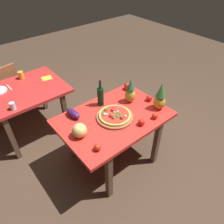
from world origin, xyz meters
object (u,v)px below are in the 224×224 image
Objects in this scene: pineapple_right at (130,92)px; pizza at (115,115)px; dining_chair at (5,87)px; pineapple_left at (160,98)px; eggplant at (73,114)px; tomato_near_board at (149,98)px; tomato_at_corner at (155,116)px; knife_utensil at (9,87)px; tomato_beside_pepper at (141,122)px; bell_pepper at (128,86)px; tomato_by_bottle at (97,147)px; melon at (80,130)px; pizza_board at (115,117)px; drinking_glass_water at (13,106)px; background_table at (24,96)px; wine_bottle at (101,96)px; napkin_folded at (47,78)px; display_table at (114,123)px.

pizza is at bearing -161.08° from pineapple_right.
pineapple_left is at bearing 110.14° from dining_chair.
dining_chair is at bearing 101.69° from eggplant.
pineapple_right is 0.26m from tomato_near_board.
tomato_at_corner reaches higher than knife_utensil.
eggplant is 2.68× the size of tomato_beside_pepper.
bell_pepper reaches higher than tomato_by_bottle.
melon is 0.26m from tomato_by_bottle.
drinking_glass_water is at bearing 132.96° from pizza_board.
bell_pepper is 1.43m from drinking_glass_water.
pineapple_left is at bearing -52.29° from background_table.
bell_pepper is 0.36m from tomato_near_board.
tomato_beside_pepper is (-0.20, -0.39, -0.10)m from pineapple_right.
tomato_at_corner is (-0.01, -0.41, -0.10)m from pineapple_right.
wine_bottle is at bearing 84.42° from pizza.
tomato_near_board is (1.12, -1.24, 0.13)m from background_table.
tomato_beside_pepper is at bearing -50.19° from drinking_glass_water.
pineapple_right is 2.04× the size of melon.
pineapple_left reaches higher than tomato_by_bottle.
pineapple_left is 0.99m from melon.
pizza reaches higher than tomato_by_bottle.
melon reaches higher than bell_pepper.
tomato_at_corner is at bearing -6.33° from tomato_beside_pepper.
pineapple_left is 1.70× the size of eggplant.
pizza_board is 0.60m from bell_pepper.
pineapple_right is at bearing -65.36° from napkin_folded.
bell_pepper is at bearing -39.22° from background_table.
eggplant reaches higher than pizza.
background_table is 0.44m from drinking_glass_water.
pizza_board reaches higher than display_table.
pineapple_left is at bearing -23.15° from display_table.
pineapple_left reaches higher than eggplant.
tomato_by_bottle is (-0.94, -0.06, -0.12)m from pineapple_left.
tomato_by_bottle is at bearing -129.89° from wine_bottle.
wine_bottle reaches higher than bell_pepper.
pineapple_right is 0.80m from melon.
eggplant is at bearing -74.80° from knife_utensil.
tomato_by_bottle is (-0.43, -0.25, -0.01)m from pizza.
wine_bottle is 2.22× the size of melon.
tomato_beside_pepper is 1.85m from knife_utensil.
melon is 1.40m from knife_utensil.
drinking_glass_water is (-0.82, 0.88, 0.01)m from pizza.
dining_chair is 2.41m from pineapple_left.
pineapple_right is 0.86m from tomato_by_bottle.
dining_chair is 2.16m from tomato_by_bottle.
tomato_beside_pepper reaches higher than napkin_folded.
eggplant is (-0.35, 0.31, 0.03)m from pizza_board.
tomato_at_corner is at bearing -105.21° from bell_pepper.
knife_utensil is (-0.84, 1.65, -0.03)m from tomato_beside_pepper.
dining_chair is 1.96m from bell_pepper.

